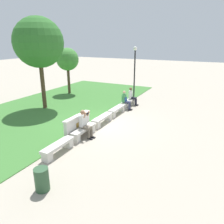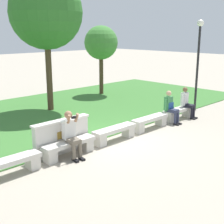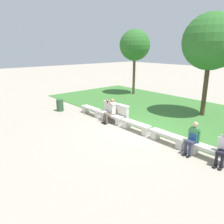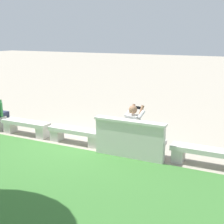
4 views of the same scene
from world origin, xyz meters
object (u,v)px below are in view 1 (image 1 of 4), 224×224
(bench_far, at_px, (117,110))
(trash_bin, at_px, (42,179))
(person_companion, at_px, (132,96))
(backpack, at_px, (125,100))
(person_photographer, at_px, (85,122))
(person_distant, at_px, (126,100))
(tree_right_background, at_px, (39,43))
(tree_left_background, at_px, (67,60))
(lamp_post, at_px, (135,66))
(bench_mid, at_px, (102,119))
(bench_end, at_px, (128,103))
(bench_near, at_px, (84,131))
(bench_main, at_px, (58,147))

(bench_far, relative_size, trash_bin, 2.21)
(person_companion, xyz_separation_m, trash_bin, (-9.78, -0.99, -0.30))
(backpack, bearing_deg, person_photographer, -179.19)
(person_distant, distance_m, tree_right_background, 6.48)
(person_distant, bearing_deg, tree_left_background, 71.79)
(bench_far, height_order, trash_bin, trash_bin)
(tree_right_background, height_order, lamp_post, tree_right_background)
(backpack, xyz_separation_m, lamp_post, (2.40, 0.30, 1.95))
(bench_far, bearing_deg, bench_mid, 180.00)
(person_companion, relative_size, trash_bin, 1.68)
(bench_far, bearing_deg, trash_bin, -172.00)
(bench_far, bearing_deg, bench_end, 0.00)
(person_distant, bearing_deg, bench_end, 5.60)
(tree_left_background, height_order, tree_right_background, tree_right_background)
(tree_left_background, bearing_deg, bench_end, -102.43)
(tree_left_background, bearing_deg, backpack, -108.24)
(bench_far, xyz_separation_m, tree_right_background, (-1.00, 4.91, 3.92))
(backpack, bearing_deg, lamp_post, 7.13)
(bench_near, distance_m, bench_end, 5.50)
(backpack, bearing_deg, tree_left_background, 71.76)
(bench_near, xyz_separation_m, tree_left_background, (6.83, 6.04, 2.54))
(bench_far, distance_m, person_companion, 2.33)
(person_distant, bearing_deg, bench_main, 179.43)
(bench_far, relative_size, backpack, 3.87)
(trash_bin, bearing_deg, person_photographer, 14.23)
(bench_main, height_order, bench_mid, same)
(tree_right_background, bearing_deg, bench_far, -78.45)
(tree_right_background, xyz_separation_m, trash_bin, (-6.49, -5.97, -3.84))
(backpack, height_order, trash_bin, backpack)
(bench_main, height_order, lamp_post, lamp_post)
(bench_far, distance_m, tree_left_background, 7.28)
(bench_main, bearing_deg, bench_mid, 0.00)
(bench_near, xyz_separation_m, tree_right_background, (2.66, 4.91, 3.92))
(person_photographer, relative_size, tree_left_background, 0.35)
(person_distant, bearing_deg, lamp_post, 8.42)
(bench_main, relative_size, bench_far, 1.00)
(bench_near, relative_size, person_companion, 1.31)
(trash_bin, bearing_deg, lamp_post, 6.93)
(bench_far, bearing_deg, person_companion, -1.65)
(bench_near, relative_size, backpack, 3.87)
(bench_far, xyz_separation_m, tree_left_background, (3.16, 6.04, 2.54))
(tree_left_background, xyz_separation_m, lamp_post, (0.40, -5.75, -0.26))
(person_photographer, bearing_deg, bench_mid, 2.43)
(tree_right_background, distance_m, trash_bin, 9.61)
(bench_near, bearing_deg, lamp_post, 2.30)
(tree_left_background, bearing_deg, lamp_post, -85.98)
(person_photographer, height_order, person_distant, person_photographer)
(bench_main, height_order, bench_far, same)
(person_companion, distance_m, tree_right_background, 6.94)
(lamp_post, bearing_deg, person_companion, -164.35)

